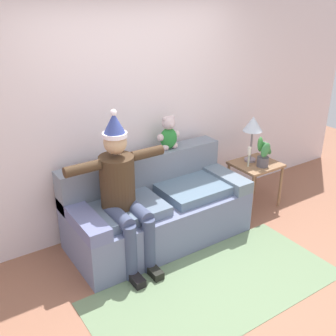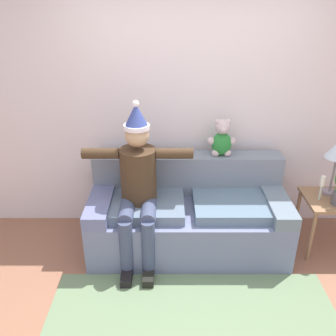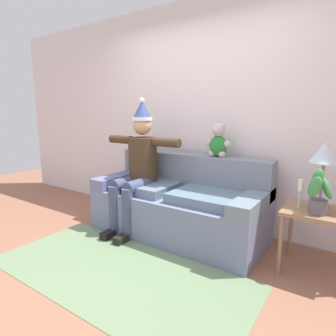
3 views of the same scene
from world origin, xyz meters
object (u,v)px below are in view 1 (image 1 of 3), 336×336
Objects in this scene: person_seated at (122,189)px; table_lamp at (253,126)px; couch at (156,209)px; side_table at (255,170)px; candle_short at (264,148)px; teddy_bear at (169,134)px; candle_tall at (249,154)px; potted_plant at (263,153)px.

table_lamp is (1.89, 0.21, 0.23)m from person_seated.
side_table is (1.42, -0.06, 0.13)m from couch.
candle_short is at bearing 4.17° from person_seated.
side_table is at bearing -16.37° from teddy_bear.
side_table is 2.38× the size of candle_short.
side_table is 0.55m from table_lamp.
couch is at bearing 176.52° from candle_tall.
candle_tall is (1.75, 0.09, -0.06)m from person_seated.
candle_tall reaches higher than side_table.
couch is 1.33m from candle_tall.
table_lamp is (1.41, 0.04, 0.67)m from couch.
teddy_bear is at bearing 37.79° from couch.
candle_tall is (-0.14, -0.12, -0.29)m from table_lamp.
teddy_bear reaches higher than candle_short.
person_seated reaches higher than couch.
person_seated is at bearing -177.06° from candle_tall.
potted_plant is 0.17m from candle_tall.
person_seated is 1.93m from side_table.
potted_plant is at bearing -92.10° from side_table.
table_lamp reaches higher than couch.
table_lamp is at bearing 39.38° from candle_tall.
table_lamp is 2.27× the size of candle_tall.
person_seated is 0.96m from teddy_bear.
couch is 5.06× the size of teddy_bear.
candle_tall is at bearing -168.96° from candle_short.
teddy_bear is 0.66× the size of side_table.
person_seated reaches higher than table_lamp.
side_table is 2.28× the size of candle_tall.
potted_plant is at bearing 0.05° from person_seated.
couch is at bearing 173.35° from potted_plant.
table_lamp is 1.55× the size of potted_plant.
teddy_bear is 1.21m from potted_plant.
table_lamp is (-0.01, 0.10, 0.54)m from side_table.
candle_short is (0.16, -0.06, -0.30)m from table_lamp.
potted_plant is at bearing -88.47° from table_lamp.
side_table is 0.29m from candle_short.
candle_short is at bearing -19.69° from table_lamp.
couch is 7.99× the size of candle_short.
couch is at bearing 19.18° from person_seated.
person_seated is at bearing -175.83° from candle_short.
teddy_bear is (0.82, 0.43, 0.27)m from person_seated.
teddy_bear is 1.31m from candle_short.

